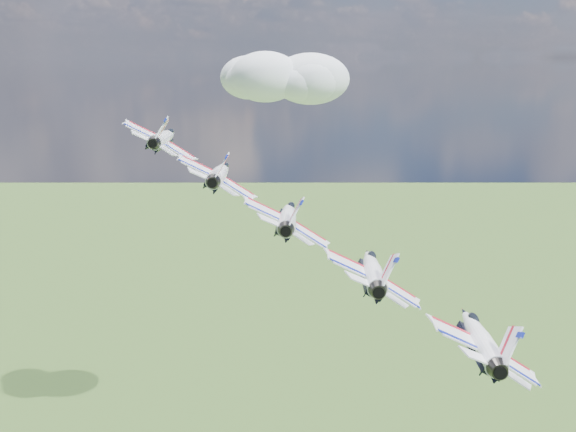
{
  "coord_description": "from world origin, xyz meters",
  "views": [
    {
      "loc": [
        -1.5,
        -94.23,
        169.5
      ],
      "look_at": [
        4.32,
        -21.04,
        153.36
      ],
      "focal_mm": 45.0,
      "sensor_mm": 36.0,
      "label": 1
    }
  ],
  "objects_px": {
    "jet_0": "(164,137)",
    "jet_1": "(220,173)",
    "jet_3": "(372,269)",
    "jet_4": "(479,337)",
    "jet_2": "(288,216)"
  },
  "relations": [
    {
      "from": "jet_4",
      "to": "jet_0",
      "type": "bearing_deg",
      "value": 133.24
    },
    {
      "from": "jet_2",
      "to": "jet_3",
      "type": "relative_size",
      "value": 1.0
    },
    {
      "from": "jet_1",
      "to": "jet_4",
      "type": "height_order",
      "value": "jet_1"
    },
    {
      "from": "jet_0",
      "to": "jet_4",
      "type": "bearing_deg",
      "value": -46.76
    },
    {
      "from": "jet_3",
      "to": "jet_4",
      "type": "xyz_separation_m",
      "value": [
        7.11,
        -9.49,
        -3.14
      ]
    },
    {
      "from": "jet_0",
      "to": "jet_1",
      "type": "bearing_deg",
      "value": -46.76
    },
    {
      "from": "jet_2",
      "to": "jet_3",
      "type": "distance_m",
      "value": 12.27
    },
    {
      "from": "jet_0",
      "to": "jet_3",
      "type": "bearing_deg",
      "value": -46.76
    },
    {
      "from": "jet_0",
      "to": "jet_3",
      "type": "height_order",
      "value": "jet_0"
    },
    {
      "from": "jet_4",
      "to": "jet_1",
      "type": "bearing_deg",
      "value": 133.24
    },
    {
      "from": "jet_0",
      "to": "jet_4",
      "type": "height_order",
      "value": "jet_0"
    },
    {
      "from": "jet_1",
      "to": "jet_4",
      "type": "distance_m",
      "value": 36.8
    },
    {
      "from": "jet_0",
      "to": "jet_1",
      "type": "height_order",
      "value": "jet_0"
    },
    {
      "from": "jet_3",
      "to": "jet_4",
      "type": "height_order",
      "value": "jet_3"
    },
    {
      "from": "jet_3",
      "to": "jet_4",
      "type": "distance_m",
      "value": 12.27
    }
  ]
}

